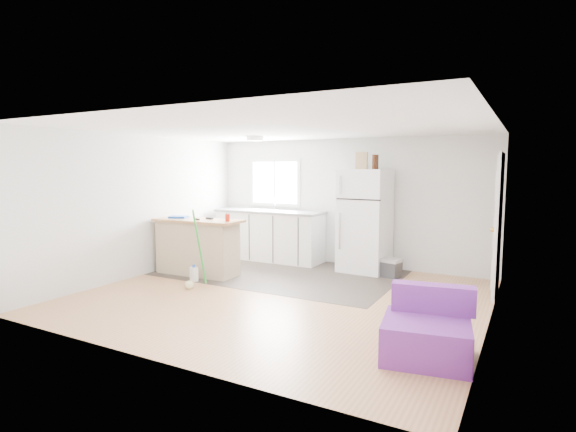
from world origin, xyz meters
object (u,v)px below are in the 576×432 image
Objects in this scene: peninsula at (198,246)px; red_cup at (228,218)px; purple_seat at (427,333)px; bottle_right at (376,162)px; bottle_left at (374,162)px; cleaner_jug at (194,274)px; kitchen_cabinets at (270,235)px; blue_tray at (179,217)px; cooler at (388,267)px; cardboard_box at (362,161)px; mop at (192,274)px; refrigerator at (365,221)px.

red_cup is at bearing -2.14° from peninsula.
bottle_right is at bearing 106.23° from purple_seat.
peninsula is 3.39m from bottle_left.
cleaner_jug is at bearing -140.32° from bottle_left.
blue_tray is (-0.86, -1.69, 0.48)m from kitchen_cabinets.
bottle_right is (-0.32, 0.22, 1.79)m from cooler.
cardboard_box reaches higher than cooler.
mop reaches higher than peninsula.
mop is at bearing -124.26° from cooler.
cardboard_box is (-1.83, 3.23, 1.73)m from purple_seat.
refrigerator is 0.93m from cooler.
bottle_left reaches higher than refrigerator.
cooler is at bearing -19.56° from refrigerator.
cardboard_box is (2.12, 2.03, 1.86)m from cleaner_jug.
peninsula is 0.87× the size of refrigerator.
kitchen_cabinets is at bearing 108.34° from cleaner_jug.
cooler is 1.87× the size of bottle_left.
mop is 4.97× the size of bottle_left.
refrigerator is 1.06m from bottle_left.
blue_tray reaches higher than cleaner_jug.
red_cup is at bearing -142.43° from bottle_left.
cooler reaches higher than cleaner_jug.
mop is at bearing -87.90° from kitchen_cabinets.
cooler is 3.76m from blue_tray.
purple_seat is 4.01m from red_cup.
red_cup is 2.75m from bottle_right.
peninsula is at bearing 145.87° from cleaner_jug.
blue_tray is at bearing -153.11° from bottle_left.
cooler is 3.27m from cleaner_jug.
cooler is at bearing 38.03° from mop.
kitchen_cabinets is at bearing 96.59° from red_cup.
mop is 3.64m from bottle_right.
blue_tray reaches higher than purple_seat.
kitchen_cabinets is 9.00× the size of bottle_right.
peninsula is at bearing -148.39° from bottle_right.
cleaner_jug is 1.07m from red_cup.
bottle_right reaches higher than cleaner_jug.
red_cup reaches higher than cleaner_jug.
cooler is at bearing 102.96° from purple_seat.
refrigerator is at bearing 152.93° from bottle_left.
kitchen_cabinets is 5.03m from purple_seat.
bottle_right is at bearing -0.88° from kitchen_cabinets.
cooler is at bearing 31.32° from red_cup.
cleaner_jug is at bearing 123.58° from mop.
peninsula is 0.63m from cleaner_jug.
mop is (0.27, -0.35, 0.11)m from cleaner_jug.
red_cup is 1.06m from blue_tray.
cooler is 2.85m from red_cup.
purple_seat is (3.78, -3.31, -0.27)m from kitchen_cabinets.
kitchen_cabinets is 2.63m from bottle_right.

